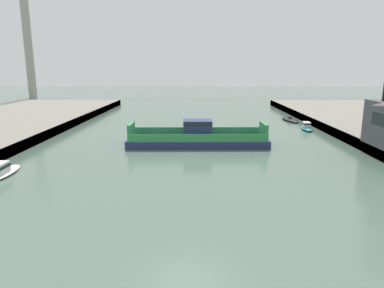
{
  "coord_description": "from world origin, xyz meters",
  "views": [
    {
      "loc": [
        0.64,
        -16.59,
        11.16
      ],
      "look_at": [
        0.0,
        24.8,
        2.0
      ],
      "focal_mm": 32.23,
      "sensor_mm": 36.0,
      "label": 1
    }
  ],
  "objects_px": {
    "moored_boat_near_right": "(290,120)",
    "smokestack_distant_a": "(28,41)",
    "chain_ferry": "(198,138)",
    "moored_boat_near_left": "(307,127)"
  },
  "relations": [
    {
      "from": "smokestack_distant_a",
      "to": "moored_boat_near_left",
      "type": "bearing_deg",
      "value": -39.38
    },
    {
      "from": "moored_boat_near_right",
      "to": "smokestack_distant_a",
      "type": "bearing_deg",
      "value": 145.46
    },
    {
      "from": "moored_boat_near_left",
      "to": "chain_ferry",
      "type": "bearing_deg",
      "value": -146.89
    },
    {
      "from": "chain_ferry",
      "to": "moored_boat_near_right",
      "type": "relative_size",
      "value": 2.61
    },
    {
      "from": "chain_ferry",
      "to": "moored_boat_near_right",
      "type": "xyz_separation_m",
      "value": [
        19.93,
        24.1,
        -0.84
      ]
    },
    {
      "from": "moored_boat_near_left",
      "to": "smokestack_distant_a",
      "type": "distance_m",
      "value": 108.49
    },
    {
      "from": "moored_boat_near_right",
      "to": "smokestack_distant_a",
      "type": "distance_m",
      "value": 101.94
    },
    {
      "from": "chain_ferry",
      "to": "moored_boat_near_left",
      "type": "distance_m",
      "value": 23.95
    },
    {
      "from": "moored_boat_near_right",
      "to": "chain_ferry",
      "type": "bearing_deg",
      "value": -129.59
    },
    {
      "from": "moored_boat_near_left",
      "to": "smokestack_distant_a",
      "type": "height_order",
      "value": "smokestack_distant_a"
    }
  ]
}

